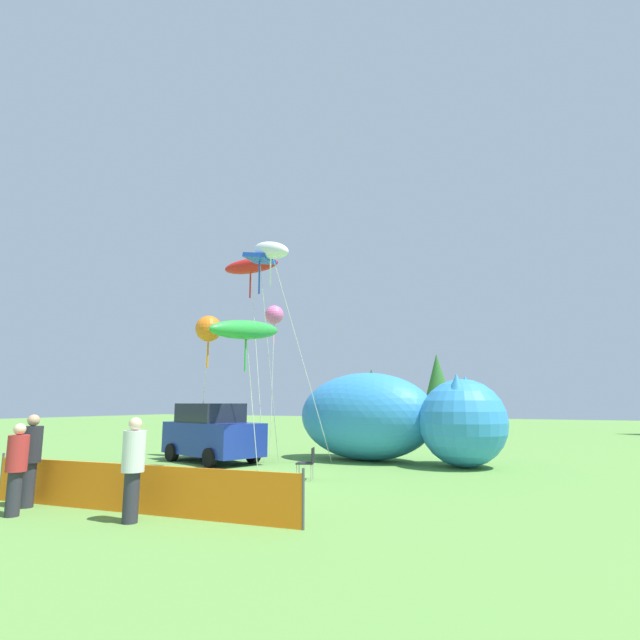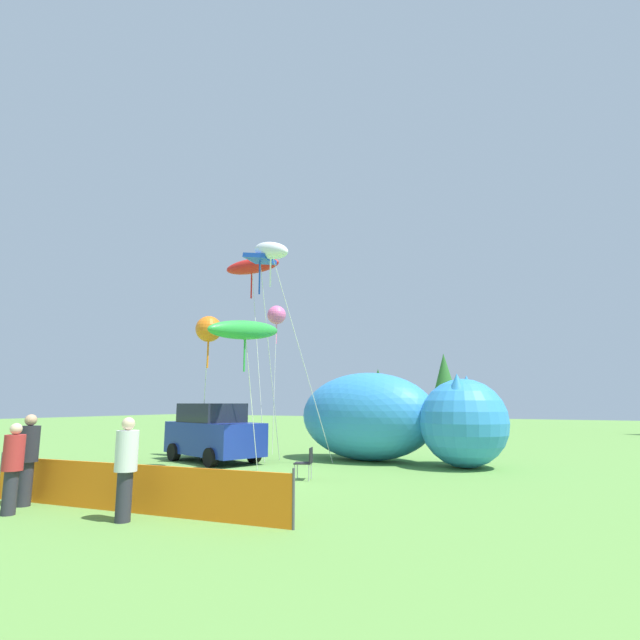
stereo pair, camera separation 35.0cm
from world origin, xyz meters
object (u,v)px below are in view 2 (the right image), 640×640
object	(u,v)px
spectator_in_grey_shirt	(13,464)
kite_blue_box	(260,263)
inflatable_cat	(391,420)
kite_white_ghost	(271,251)
spectator_in_white_shirt	(28,455)
parked_car	(213,433)
kite_orange_flower	(209,329)
folding_chair	(306,461)
kite_red_lizard	(252,267)
kite_pink_octopus	(277,315)
spectator_in_black_shirt	(126,464)
kite_green_fish	(245,330)

from	to	relation	value
spectator_in_grey_shirt	kite_blue_box	distance (m)	10.29
inflatable_cat	kite_white_ghost	size ratio (longest dim) A/B	1.01
spectator_in_white_shirt	kite_white_ghost	size ratio (longest dim) A/B	0.24
parked_car	kite_orange_flower	world-z (taller)	kite_orange_flower
folding_chair	kite_white_ghost	size ratio (longest dim) A/B	0.11
spectator_in_grey_shirt	parked_car	bearing A→B (deg)	104.87
kite_blue_box	kite_red_lizard	bearing A→B (deg)	135.09
inflatable_cat	kite_orange_flower	world-z (taller)	kite_orange_flower
folding_chair	kite_pink_octopus	distance (m)	9.53
spectator_in_black_shirt	kite_green_fish	bearing A→B (deg)	106.36
spectator_in_black_shirt	kite_white_ghost	world-z (taller)	kite_white_ghost
folding_chair	kite_orange_flower	bearing A→B (deg)	-22.80
spectator_in_white_shirt	kite_blue_box	world-z (taller)	kite_blue_box
spectator_in_black_shirt	kite_green_fish	distance (m)	6.94
kite_pink_octopus	kite_white_ghost	bearing A→B (deg)	-59.44
spectator_in_grey_shirt	kite_green_fish	size ratio (longest dim) A/B	0.36
parked_car	kite_white_ghost	bearing A→B (deg)	5.74
spectator_in_white_shirt	kite_orange_flower	distance (m)	7.06
spectator_in_black_shirt	kite_red_lizard	bearing A→B (deg)	112.87
folding_chair	spectator_in_white_shirt	size ratio (longest dim) A/B	0.47
folding_chair	kite_orange_flower	size ratio (longest dim) A/B	0.18
spectator_in_black_shirt	kite_orange_flower	size ratio (longest dim) A/B	0.37
kite_blue_box	kite_pink_octopus	bearing A→B (deg)	115.66
spectator_in_white_shirt	kite_green_fish	world-z (taller)	kite_green_fish
parked_car	kite_white_ghost	world-z (taller)	kite_white_ghost
kite_pink_octopus	kite_orange_flower	bearing A→B (deg)	-79.46
kite_pink_octopus	kite_blue_box	distance (m)	4.87
folding_chair	spectator_in_grey_shirt	size ratio (longest dim) A/B	0.51
parked_car	folding_chair	distance (m)	5.68
spectator_in_black_shirt	inflatable_cat	bearing A→B (deg)	83.91
spectator_in_white_shirt	folding_chair	bearing A→B (deg)	59.50
parked_car	spectator_in_white_shirt	xyz separation A→B (m)	(1.75, -8.08, -0.00)
inflatable_cat	spectator_in_grey_shirt	distance (m)	12.15
kite_blue_box	kite_orange_flower	bearing A→B (deg)	-123.04
inflatable_cat	spectator_in_black_shirt	size ratio (longest dim) A/B	4.34
spectator_in_black_shirt	spectator_in_grey_shirt	bearing A→B (deg)	-165.09
parked_car	kite_green_fish	size ratio (longest dim) A/B	0.93
inflatable_cat	kite_pink_octopus	xyz separation A→B (m)	(-5.66, 0.92, 4.50)
spectator_in_white_shirt	kite_green_fish	bearing A→B (deg)	77.82
inflatable_cat	kite_red_lizard	distance (m)	7.99
folding_chair	kite_pink_octopus	xyz separation A→B (m)	(-4.98, 6.00, 5.48)
kite_blue_box	spectator_in_white_shirt	bearing A→B (deg)	-94.02
spectator_in_grey_shirt	kite_blue_box	xyz separation A→B (m)	(-0.03, 8.25, 6.16)
folding_chair	kite_blue_box	distance (m)	7.40
parked_car	inflatable_cat	size ratio (longest dim) A/B	0.56
kite_pink_octopus	kite_blue_box	xyz separation A→B (m)	(2.05, -4.27, 1.09)
kite_blue_box	kite_green_fish	world-z (taller)	kite_blue_box
spectator_in_grey_shirt	kite_white_ghost	distance (m)	10.34
spectator_in_white_shirt	kite_red_lizard	xyz separation A→B (m)	(-0.79, 8.93, 6.42)
inflatable_cat	spectator_in_grey_shirt	world-z (taller)	inflatable_cat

